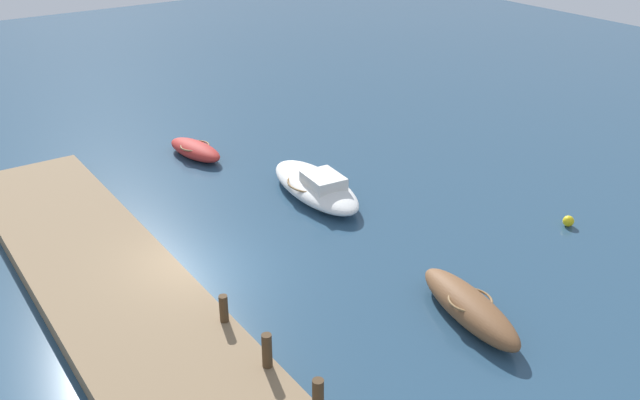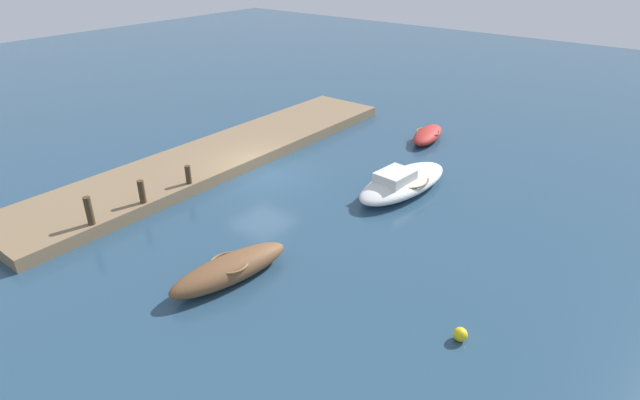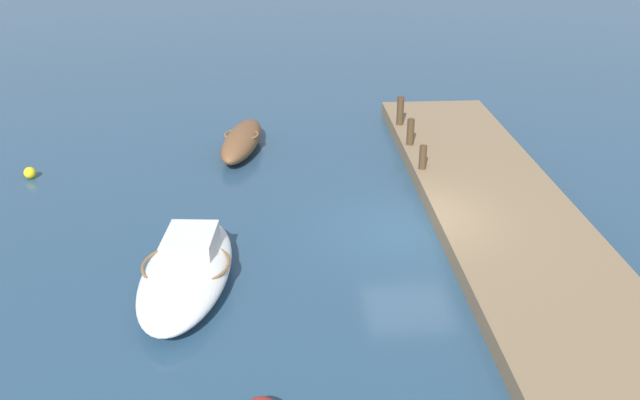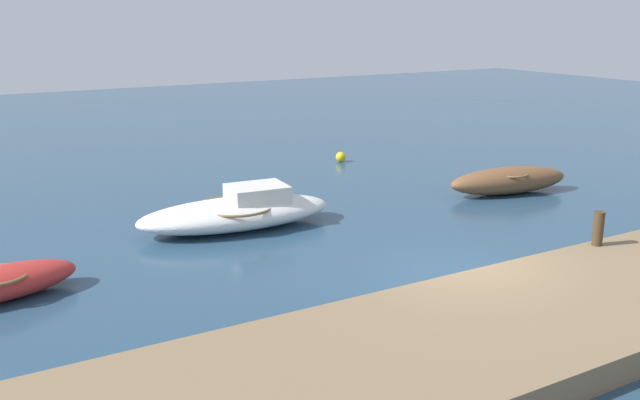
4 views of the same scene
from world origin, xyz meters
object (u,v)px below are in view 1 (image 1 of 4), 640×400
Objects in this scene: rowboat_red at (195,150)px; mooring_post_mid_east at (318,400)px; mooring_post_mid_west at (267,351)px; mooring_post_west at (224,309)px; rowboat_brown at (469,307)px; marker_buoy at (568,221)px; motorboat_white at (316,186)px.

mooring_post_mid_east reaches higher than rowboat_red.
rowboat_red is 14.54m from mooring_post_mid_west.
mooring_post_mid_east reaches higher than mooring_post_west.
mooring_post_mid_west reaches higher than mooring_post_west.
mooring_post_west is 0.73× the size of mooring_post_mid_east.
rowboat_brown is at bearing 101.61° from mooring_post_mid_east.
mooring_post_mid_east is at bearing -76.01° from marker_buoy.
motorboat_white is 10.27m from mooring_post_mid_west.
rowboat_red is 14.92m from marker_buoy.
rowboat_red is at bearing -156.30° from motorboat_white.
motorboat_white is at bearing 139.30° from mooring_post_mid_west.
marker_buoy is at bearing 94.59° from mooring_post_mid_west.
mooring_post_mid_west is 12.48m from marker_buoy.
rowboat_red is at bearing 163.55° from mooring_post_mid_east.
motorboat_white reaches higher than marker_buoy.
motorboat_white is at bearing 129.98° from mooring_post_west.
marker_buoy is at bearing 116.17° from rowboat_brown.
rowboat_brown is 5.88m from mooring_post_mid_east.
rowboat_red reaches higher than marker_buoy.
mooring_post_west is 4.27m from mooring_post_mid_east.
mooring_post_mid_west is (7.78, -6.69, 0.51)m from motorboat_white.
mooring_post_mid_west is (-0.92, -5.73, 0.52)m from rowboat_brown.
rowboat_brown is 4.67× the size of mooring_post_mid_west.
rowboat_red is 12.51m from mooring_post_west.
marker_buoy is at bearing 103.99° from mooring_post_mid_east.
rowboat_brown is 6.95m from marker_buoy.
rowboat_brown is 6.53m from mooring_post_west.
mooring_post_mid_east reaches higher than rowboat_brown.
rowboat_brown is 4.01× the size of mooring_post_mid_east.
motorboat_white is 8.74m from mooring_post_west.
rowboat_brown is 11.01× the size of marker_buoy.
rowboat_brown is at bearing -74.00° from marker_buoy.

